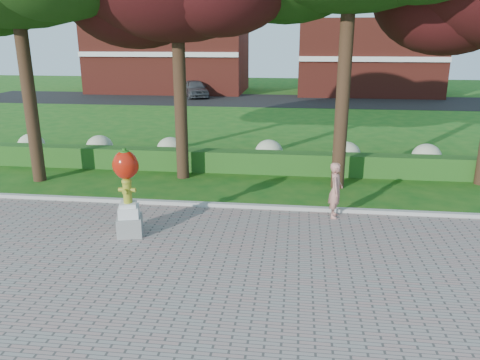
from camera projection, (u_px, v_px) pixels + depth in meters
The scene contains 10 objects.
ground at pixel (205, 252), 11.16m from camera, with size 100.00×100.00×0.00m, color #155214.
curb at pixel (225, 206), 13.99m from camera, with size 40.00×0.18×0.15m, color #ADADA5.
lawn_hedge at pixel (241, 161), 17.69m from camera, with size 24.00×0.70×0.80m, color #164E19.
hydrangea_row at pixel (258, 152), 18.53m from camera, with size 20.10×1.10×0.99m.
street at pixel (272, 100), 37.73m from camera, with size 50.00×8.00×0.02m, color black.
building_left at pixel (170, 53), 43.58m from camera, with size 14.00×8.00×7.00m, color maroon.
building_right at pixel (367, 57), 41.55m from camera, with size 12.00×8.00×6.40m, color maroon.
hydrant_sculpture at pixel (127, 190), 11.68m from camera, with size 0.76×0.76×2.28m.
woman at pixel (336, 190), 13.01m from camera, with size 0.58×0.38×1.58m, color tan.
parked_car at pixel (195, 88), 39.56m from camera, with size 1.72×4.27×1.45m, color #42464A.
Camera 1 is at (2.08, -9.99, 4.91)m, focal length 35.00 mm.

